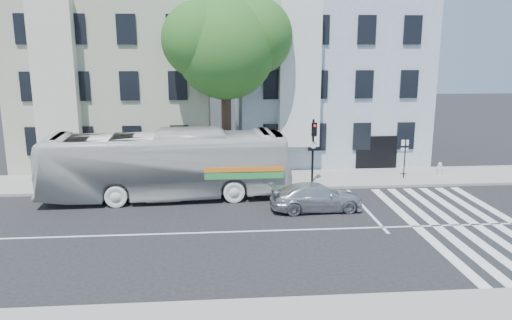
{
  "coord_description": "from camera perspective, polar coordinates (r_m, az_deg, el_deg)",
  "views": [
    {
      "loc": [
        -0.65,
        -19.85,
        7.65
      ],
      "look_at": [
        1.25,
        3.05,
        2.4
      ],
      "focal_mm": 35.0,
      "sensor_mm": 36.0,
      "label": 1
    }
  ],
  "objects": [
    {
      "name": "sedan",
      "position": [
        23.97,
        6.93,
        -4.23
      ],
      "size": [
        2.01,
        4.5,
        1.28
      ],
      "primitive_type": "imported",
      "rotation": [
        0.0,
        0.0,
        1.62
      ],
      "color": "silver",
      "rests_on": "ground"
    },
    {
      "name": "building_right",
      "position": [
        35.74,
        7.73,
        9.31
      ],
      "size": [
        12.0,
        10.0,
        11.0
      ],
      "primitive_type": "cube",
      "color": "#9CAEB9",
      "rests_on": "ground"
    },
    {
      "name": "ground",
      "position": [
        21.28,
        -2.7,
        -8.21
      ],
      "size": [
        120.0,
        120.0,
        0.0
      ],
      "primitive_type": "plane",
      "color": "black",
      "rests_on": "ground"
    },
    {
      "name": "far_sign_pole",
      "position": [
        30.04,
        16.64,
        0.87
      ],
      "size": [
        0.43,
        0.16,
        2.41
      ],
      "rotation": [
        0.0,
        0.0,
        0.01
      ],
      "color": "black",
      "rests_on": "sidewalk_far"
    },
    {
      "name": "building_left",
      "position": [
        35.48,
        -15.23,
        8.95
      ],
      "size": [
        12.0,
        10.0,
        11.0
      ],
      "primitive_type": "cube",
      "color": "#A7AD91",
      "rests_on": "ground"
    },
    {
      "name": "street_tree",
      "position": [
        28.59,
        -3.41,
        13.21
      ],
      "size": [
        7.3,
        5.9,
        11.1
      ],
      "color": "#2D2116",
      "rests_on": "ground"
    },
    {
      "name": "fire_hydrant",
      "position": [
        31.7,
        20.26,
        -0.9
      ],
      "size": [
        0.43,
        0.25,
        0.77
      ],
      "rotation": [
        0.0,
        0.0,
        -0.18
      ],
      "color": "beige",
      "rests_on": "sidewalk_far"
    },
    {
      "name": "hedge",
      "position": [
        27.38,
        -8.56,
        -2.41
      ],
      "size": [
        8.21,
        3.93,
        0.7
      ],
      "primitive_type": null,
      "rotation": [
        0.0,
        0.0,
        0.38
      ],
      "color": "#2C551B",
      "rests_on": "sidewalk_far"
    },
    {
      "name": "bus",
      "position": [
        25.85,
        -10.15,
        -0.52
      ],
      "size": [
        3.57,
        12.71,
        3.5
      ],
      "primitive_type": "imported",
      "rotation": [
        0.0,
        0.0,
        1.62
      ],
      "color": "silver",
      "rests_on": "ground"
    },
    {
      "name": "sidewalk_far",
      "position": [
        28.86,
        -3.29,
        -2.36
      ],
      "size": [
        80.0,
        4.0,
        0.15
      ],
      "primitive_type": "cube",
      "color": "gray",
      "rests_on": "ground"
    },
    {
      "name": "traffic_signal",
      "position": [
        27.84,
        6.57,
        1.93
      ],
      "size": [
        0.38,
        0.51,
        3.73
      ],
      "rotation": [
        0.0,
        0.0,
        0.27
      ],
      "color": "black",
      "rests_on": "ground"
    }
  ]
}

